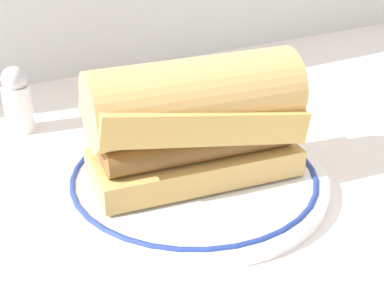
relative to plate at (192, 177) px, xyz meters
name	(u,v)px	position (x,y,z in m)	size (l,w,h in m)	color
ground_plane	(215,180)	(0.02, 0.00, -0.01)	(1.50, 1.50, 0.00)	silver
plate	(192,177)	(0.00, 0.00, 0.00)	(0.27, 0.27, 0.01)	white
sausage_sandwich	(192,117)	(0.00, 0.00, 0.07)	(0.21, 0.11, 0.12)	tan
salt_shaker	(17,100)	(-0.13, 0.20, 0.03)	(0.03, 0.03, 0.08)	white
butter_knife	(246,107)	(0.14, 0.13, 0.00)	(0.15, 0.04, 0.01)	silver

